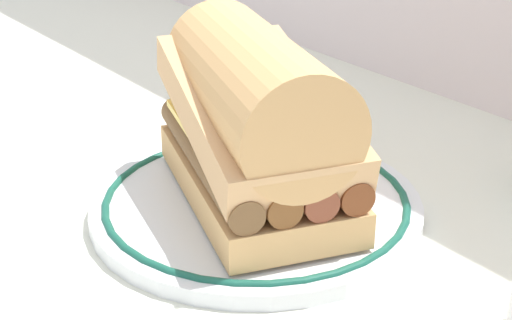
# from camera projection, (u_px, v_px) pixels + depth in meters

# --- Properties ---
(ground_plane) EXTENTS (1.50, 1.50, 0.00)m
(ground_plane) POSITION_uv_depth(u_px,v_px,m) (206.00, 210.00, 0.60)
(ground_plane) COLOR silver
(plate) EXTENTS (0.25, 0.25, 0.01)m
(plate) POSITION_uv_depth(u_px,v_px,m) (256.00, 204.00, 0.59)
(plate) COLOR white
(plate) RESTS_ON ground_plane
(sausage_sandwich) EXTENTS (0.22, 0.16, 0.13)m
(sausage_sandwich) POSITION_uv_depth(u_px,v_px,m) (256.00, 119.00, 0.56)
(sausage_sandwich) COLOR #DFA969
(sausage_sandwich) RESTS_ON plate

